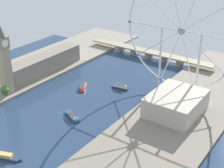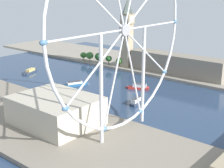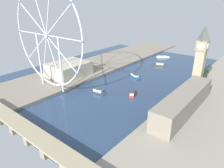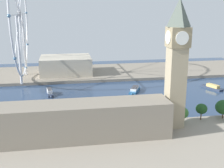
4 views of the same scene
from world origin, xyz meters
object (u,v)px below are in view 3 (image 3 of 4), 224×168
Objects in this scene: clock_tower at (200,58)px; tour_boat_2 at (163,57)px; riverside_hall at (69,69)px; tour_boat_4 at (132,93)px; parliament_block at (184,102)px; tour_boat_3 at (98,92)px; river_bridge at (32,134)px; tour_boat_0 at (159,65)px; ferris_wheel at (46,36)px; tour_boat_1 at (135,76)px.

clock_tower is 3.17× the size of tour_boat_2.
tour_boat_4 is (-115.15, -7.38, -10.71)m from riverside_hall.
tour_boat_2 is (-63.29, -201.60, -10.96)m from riverside_hall.
tour_boat_4 is (68.00, -4.97, -11.72)m from parliament_block.
tour_boat_3 reaches higher than tour_boat_2.
river_bridge is 7.11× the size of tour_boat_0.
tour_boat_0 is at bearing -109.96° from tour_boat_2.
tour_boat_4 is at bearing -4.18° from parliament_block.
ferris_wheel is 5.28× the size of tour_boat_1.
clock_tower is 102.52m from tour_boat_1.
tour_boat_0 is (-63.23, -190.95, -70.43)m from ferris_wheel.
tour_boat_3 is (104.72, 19.17, -11.68)m from parliament_block.
ferris_wheel is at bearing -161.13° from tour_boat_3.
parliament_block is at bearing 97.25° from clock_tower.
riverside_hall is 115.88m from tour_boat_4.
clock_tower reaches higher than river_bridge.
tour_boat_4 is (-14.72, -132.01, -5.00)m from river_bridge.
clock_tower is 193.54m from ferris_wheel.
tour_boat_1 is (-61.52, -110.61, -70.27)m from ferris_wheel.
parliament_block is 118.89m from tour_boat_1.
riverside_hall is (20.80, -46.37, -59.26)m from ferris_wheel.
river_bridge is 8.75× the size of tour_boat_3.
tour_boat_3 is at bearing -125.98° from tour_boat_2.
ferris_wheel is at bearing 50.51° from tour_boat_0.
clock_tower is 209.97m from river_bridge.
parliament_block is 5.16× the size of tour_boat_3.
river_bridge is 110.20m from tour_boat_3.
riverside_hall is at bearing -65.84° from ferris_wheel.
tour_boat_3 is (-15.13, 218.37, 0.30)m from tour_boat_2.
tour_boat_3 reaches higher than tour_boat_0.
ferris_wheel is 144.77m from tour_boat_1.
tour_boat_1 is at bearing -31.52° from parliament_block.
parliament_block is 4.46× the size of tour_boat_1.
parliament_block is 173.74m from tour_boat_0.
river_bridge is 269.77m from tour_boat_0.
clock_tower is 135.51m from tour_boat_3.
ferris_wheel is 213.12m from tour_boat_0.
ferris_wheel reaches higher than tour_boat_2.
river_bridge is (-100.43, 124.64, -5.71)m from riverside_hall.
riverside_hall is (174.82, 67.85, -33.04)m from clock_tower.
clock_tower is at bearing -143.44° from ferris_wheel.
clock_tower is 179.62m from tour_boat_2.
tour_boat_4 is at bearing -96.36° from river_bridge.
tour_boat_1 is (100.82, -61.84, -12.02)m from parliament_block.
tour_boat_0 is at bearing -86.51° from river_bridge.
river_bridge is at bearing -123.45° from tour_boat_2.
tour_boat_2 is at bearing -14.20° from tour_boat_4.
parliament_block is at bearing -123.33° from tour_boat_4.
tour_boat_1 is at bearing 67.61° from tour_boat_0.
tour_boat_4 is at bearing -34.30° from tour_boat_1.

